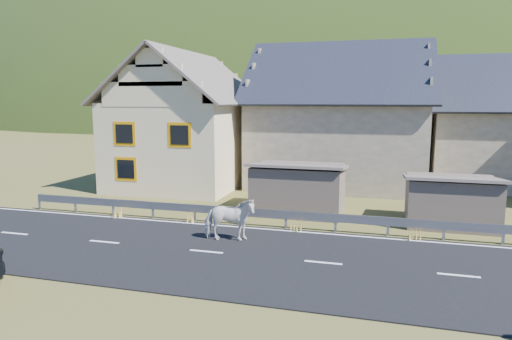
% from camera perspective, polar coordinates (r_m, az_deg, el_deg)
% --- Properties ---
extents(ground, '(160.00, 160.00, 0.00)m').
position_cam_1_polar(ground, '(15.00, 8.40, -11.54)').
color(ground, '#4B4F1C').
rests_on(ground, ground).
extents(road, '(60.00, 7.00, 0.04)m').
position_cam_1_polar(road, '(15.00, 8.41, -11.47)').
color(road, black).
rests_on(road, ground).
extents(lane_markings, '(60.00, 6.60, 0.01)m').
position_cam_1_polar(lane_markings, '(14.99, 8.41, -11.38)').
color(lane_markings, silver).
rests_on(lane_markings, road).
extents(guardrail, '(28.10, 0.09, 0.75)m').
position_cam_1_polar(guardrail, '(18.33, 9.91, -5.97)').
color(guardrail, '#93969B').
rests_on(guardrail, ground).
extents(shed_left, '(4.30, 3.30, 2.40)m').
position_cam_1_polar(shed_left, '(21.21, 5.34, -2.38)').
color(shed_left, '#6A5B4D').
rests_on(shed_left, ground).
extents(shed_right, '(3.80, 2.90, 2.20)m').
position_cam_1_polar(shed_right, '(20.61, 23.18, -3.67)').
color(shed_right, '#6A5B4D').
rests_on(shed_right, ground).
extents(house_cream, '(7.80, 9.80, 8.30)m').
position_cam_1_polar(house_cream, '(28.50, -8.66, 6.99)').
color(house_cream, beige).
rests_on(house_cream, ground).
extents(house_stone_a, '(10.80, 9.80, 8.90)m').
position_cam_1_polar(house_stone_a, '(29.11, 10.42, 7.52)').
color(house_stone_a, tan).
rests_on(house_stone_a, ground).
extents(house_stone_b, '(9.80, 8.80, 8.10)m').
position_cam_1_polar(house_stone_b, '(31.85, 29.06, 5.95)').
color(house_stone_b, tan).
rests_on(house_stone_b, ground).
extents(mountain, '(440.00, 280.00, 260.00)m').
position_cam_1_polar(mountain, '(195.64, 16.45, 0.98)').
color(mountain, '#233A0F').
rests_on(mountain, ground).
extents(conifer_patch, '(76.00, 50.00, 28.00)m').
position_cam_1_polar(conifer_patch, '(136.33, -9.07, 8.97)').
color(conifer_patch, black).
rests_on(conifer_patch, ground).
extents(horse, '(1.25, 2.05, 1.62)m').
position_cam_1_polar(horse, '(16.84, -3.37, -6.17)').
color(horse, silver).
rests_on(horse, road).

